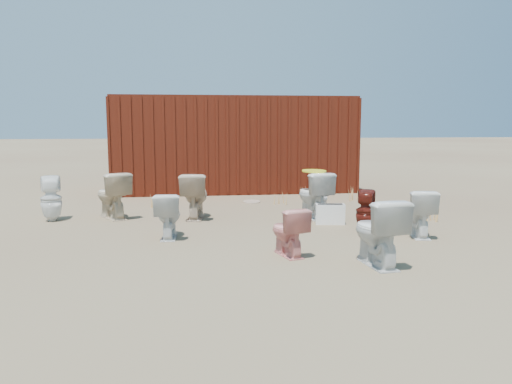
{
  "coord_description": "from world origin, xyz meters",
  "views": [
    {
      "loc": [
        -1.1,
        -7.93,
        1.74
      ],
      "look_at": [
        0.0,
        0.6,
        0.55
      ],
      "focal_mm": 35.0,
      "sensor_mm": 36.0,
      "label": 1
    }
  ],
  "objects": [
    {
      "name": "toilet_front_c",
      "position": [
        1.14,
        -2.2,
        0.42
      ],
      "size": [
        0.56,
        0.88,
        0.84
      ],
      "primitive_type": "imported",
      "rotation": [
        0.0,
        0.0,
        3.26
      ],
      "color": "silver",
      "rests_on": "ground"
    },
    {
      "name": "toilet_back_beige_right",
      "position": [
        -1.06,
        1.16,
        0.42
      ],
      "size": [
        0.58,
        0.88,
        0.85
      ],
      "primitive_type": "imported",
      "rotation": [
        0.0,
        0.0,
        3.01
      ],
      "color": "beige",
      "rests_on": "ground"
    },
    {
      "name": "weed_clump_b",
      "position": [
        0.8,
        2.56,
        0.13
      ],
      "size": [
        0.32,
        0.32,
        0.26
      ],
      "primitive_type": "cone",
      "color": "tan",
      "rests_on": "ground"
    },
    {
      "name": "yellow_lid",
      "position": [
        1.11,
        0.92,
        0.87
      ],
      "size": [
        0.44,
        0.55,
        0.02
      ],
      "primitive_type": "ellipsoid",
      "color": "yellow",
      "rests_on": "toilet_back_yellowlid"
    },
    {
      "name": "loose_lid_near",
      "position": [
        0.2,
        2.91,
        0.01
      ],
      "size": [
        0.41,
        0.52,
        0.02
      ],
      "primitive_type": "ellipsoid",
      "rotation": [
        0.0,
        0.0,
        -0.06
      ],
      "color": "tan",
      "rests_on": "ground"
    },
    {
      "name": "toilet_back_yellowlid",
      "position": [
        1.11,
        0.92,
        0.43
      ],
      "size": [
        0.65,
        0.93,
        0.86
      ],
      "primitive_type": "imported",
      "rotation": [
        0.0,
        0.0,
        3.36
      ],
      "color": "white",
      "rests_on": "ground"
    },
    {
      "name": "weed_clump_e",
      "position": [
        1.59,
        3.5,
        0.13
      ],
      "size": [
        0.34,
        0.34,
        0.26
      ],
      "primitive_type": "cone",
      "color": "tan",
      "rests_on": "ground"
    },
    {
      "name": "loose_lid_far",
      "position": [
        -2.91,
        3.5,
        0.01
      ],
      "size": [
        0.41,
        0.51,
        0.02
      ],
      "primitive_type": "ellipsoid",
      "rotation": [
        0.0,
        0.0,
        0.12
      ],
      "color": "#BDB289",
      "rests_on": "ground"
    },
    {
      "name": "toilet_back_a",
      "position": [
        -3.6,
        1.24,
        0.4
      ],
      "size": [
        0.44,
        0.45,
        0.81
      ],
      "primitive_type": "imported",
      "rotation": [
        0.0,
        0.0,
        3.38
      ],
      "color": "white",
      "rests_on": "ground"
    },
    {
      "name": "toilet_front_pink",
      "position": [
        0.14,
        -1.6,
        0.33
      ],
      "size": [
        0.53,
        0.72,
        0.65
      ],
      "primitive_type": "imported",
      "rotation": [
        0.0,
        0.0,
        3.42
      ],
      "color": "pink",
      "rests_on": "ground"
    },
    {
      "name": "weed_clump_c",
      "position": [
        2.49,
        2.9,
        0.14
      ],
      "size": [
        0.36,
        0.36,
        0.28
      ],
      "primitive_type": "cone",
      "color": "tan",
      "rests_on": "ground"
    },
    {
      "name": "ground",
      "position": [
        0.0,
        0.0,
        0.0
      ],
      "size": [
        100.0,
        100.0,
        0.0
      ],
      "primitive_type": "plane",
      "color": "brown",
      "rests_on": "ground"
    },
    {
      "name": "weed_clump_a",
      "position": [
        -1.85,
        2.61,
        0.13
      ],
      "size": [
        0.36,
        0.36,
        0.26
      ],
      "primitive_type": "cone",
      "color": "tan",
      "rests_on": "ground"
    },
    {
      "name": "weed_clump_f",
      "position": [
        3.17,
        0.4,
        0.12
      ],
      "size": [
        0.28,
        0.28,
        0.24
      ],
      "primitive_type": "cone",
      "color": "tan",
      "rests_on": "ground"
    },
    {
      "name": "toilet_back_beige_left",
      "position": [
        -2.56,
        1.37,
        0.43
      ],
      "size": [
        0.83,
        0.97,
        0.86
      ],
      "primitive_type": "imported",
      "rotation": [
        0.0,
        0.0,
        3.66
      ],
      "color": "beige",
      "rests_on": "ground"
    },
    {
      "name": "toilet_front_a",
      "position": [
        -1.47,
        -0.36,
        0.35
      ],
      "size": [
        0.42,
        0.7,
        0.7
      ],
      "primitive_type": "imported",
      "rotation": [
        0.0,
        0.0,
        3.1
      ],
      "color": "white",
      "rests_on": "ground"
    },
    {
      "name": "toilet_front_maroon",
      "position": [
        1.66,
        -0.32,
        0.34
      ],
      "size": [
        0.41,
        0.41,
        0.68
      ],
      "primitive_type": "imported",
      "rotation": [
        0.0,
        0.0,
        2.72
      ],
      "color": "#56160E",
      "rests_on": "ground"
    },
    {
      "name": "weed_clump_d",
      "position": [
        -0.92,
        3.5,
        0.13
      ],
      "size": [
        0.3,
        0.3,
        0.26
      ],
      "primitive_type": "cone",
      "color": "tan",
      "rests_on": "ground"
    },
    {
      "name": "shipping_container",
      "position": [
        0.0,
        5.2,
        1.2
      ],
      "size": [
        6.0,
        2.4,
        2.4
      ],
      "primitive_type": "cube",
      "color": "#44150B",
      "rests_on": "ground"
    },
    {
      "name": "toilet_front_e",
      "position": [
        2.36,
        -0.76,
        0.37
      ],
      "size": [
        0.54,
        0.79,
        0.74
      ],
      "primitive_type": "imported",
      "rotation": [
        0.0,
        0.0,
        2.95
      ],
      "color": "white",
      "rests_on": "ground"
    },
    {
      "name": "loose_tank",
      "position": [
        1.27,
        0.35,
        0.17
      ],
      "size": [
        0.52,
        0.27,
        0.35
      ],
      "primitive_type": "cube",
      "rotation": [
        0.0,
        0.0,
        -0.15
      ],
      "color": "white",
      "rests_on": "ground"
    },
    {
      "name": "toilet_back_e",
      "position": [
        1.47,
        1.82,
        0.33
      ],
      "size": [
        0.41,
        0.41,
        0.65
      ],
      "primitive_type": "imported",
      "rotation": [
        0.0,
        0.0,
        2.51
      ],
      "color": "silver",
      "rests_on": "ground"
    }
  ]
}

